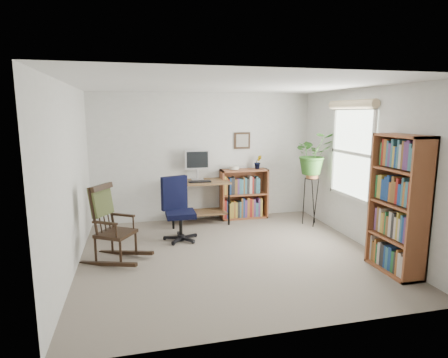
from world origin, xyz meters
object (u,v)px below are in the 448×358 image
object	(u,v)px
desk	(199,202)
tall_bookshelf	(398,205)
rocking_chair	(115,223)
low_bookshelf	(244,194)
office_chair	(180,209)

from	to	relation	value
desk	tall_bookshelf	bearing A→B (deg)	-52.69
rocking_chair	low_bookshelf	xyz separation A→B (m)	(2.33, 1.65, -0.06)
desk	rocking_chair	world-z (taller)	rocking_chair
desk	office_chair	distance (m)	1.01
office_chair	tall_bookshelf	xyz separation A→B (m)	(2.54, -1.84, 0.37)
desk	rocking_chair	size ratio (longest dim) A/B	1.01
rocking_chair	tall_bookshelf	world-z (taller)	tall_bookshelf
rocking_chair	low_bookshelf	distance (m)	2.86
low_bookshelf	tall_bookshelf	world-z (taller)	tall_bookshelf
desk	rocking_chair	xyz separation A→B (m)	(-1.42, -1.53, 0.15)
desk	office_chair	world-z (taller)	office_chair
desk	office_chair	xyz separation A→B (m)	(-0.45, -0.90, 0.12)
desk	office_chair	size ratio (longest dim) A/B	1.06
office_chair	rocking_chair	world-z (taller)	rocking_chair
rocking_chair	desk	bearing A→B (deg)	-10.59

